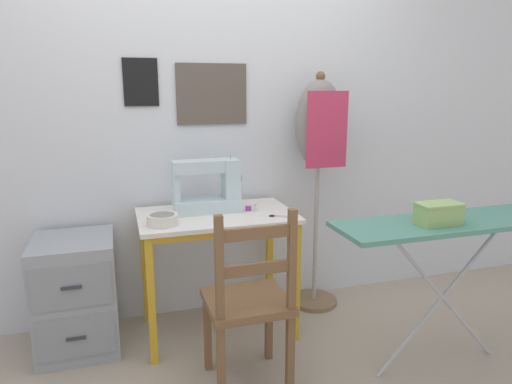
{
  "coord_description": "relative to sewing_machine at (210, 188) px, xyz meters",
  "views": [
    {
      "loc": [
        -0.54,
        -2.25,
        1.47
      ],
      "look_at": [
        0.23,
        0.25,
        0.87
      ],
      "focal_mm": 32.0,
      "sensor_mm": 36.0,
      "label": 1
    }
  ],
  "objects": [
    {
      "name": "scissors",
      "position": [
        0.34,
        -0.23,
        -0.14
      ],
      "size": [
        0.14,
        0.1,
        0.01
      ],
      "color": "silver",
      "rests_on": "sewing_table"
    },
    {
      "name": "wall_back",
      "position": [
        0.02,
        0.29,
        0.38
      ],
      "size": [
        10.0,
        0.07,
        2.55
      ],
      "color": "silver",
      "rests_on": "ground_plane"
    },
    {
      "name": "dress_form",
      "position": [
        0.74,
        0.1,
        0.26
      ],
      "size": [
        0.32,
        0.32,
        1.57
      ],
      "color": "#846647",
      "rests_on": "ground_plane"
    },
    {
      "name": "wooden_chair",
      "position": [
        0.05,
        -0.63,
        -0.45
      ],
      "size": [
        0.4,
        0.38,
        0.94
      ],
      "color": "brown",
      "rests_on": "ground_plane"
    },
    {
      "name": "filing_cabinet",
      "position": [
        -0.78,
        -0.01,
        -0.57
      ],
      "size": [
        0.43,
        0.48,
        0.65
      ],
      "color": "#93999E",
      "rests_on": "ground_plane"
    },
    {
      "name": "thread_spool_mid_table",
      "position": [
        0.26,
        -0.07,
        -0.12
      ],
      "size": [
        0.03,
        0.03,
        0.04
      ],
      "color": "silver",
      "rests_on": "sewing_table"
    },
    {
      "name": "thread_spool_near_machine",
      "position": [
        0.22,
        -0.06,
        -0.13
      ],
      "size": [
        0.04,
        0.04,
        0.04
      ],
      "color": "purple",
      "rests_on": "sewing_table"
    },
    {
      "name": "fabric_bowl",
      "position": [
        -0.3,
        -0.2,
        -0.11
      ],
      "size": [
        0.17,
        0.17,
        0.06
      ],
      "color": "silver",
      "rests_on": "sewing_table"
    },
    {
      "name": "ironing_board",
      "position": [
        1.07,
        -0.77,
        -0.12
      ],
      "size": [
        1.2,
        0.35,
        0.82
      ],
      "color": "#518E7A",
      "rests_on": "ground_plane"
    },
    {
      "name": "sewing_machine",
      "position": [
        0.0,
        0.0,
        0.0
      ],
      "size": [
        0.4,
        0.17,
        0.33
      ],
      "color": "silver",
      "rests_on": "sewing_table"
    },
    {
      "name": "sewing_table",
      "position": [
        0.02,
        -0.07,
        -0.25
      ],
      "size": [
        0.91,
        0.56,
        0.75
      ],
      "color": "silver",
      "rests_on": "ground_plane"
    },
    {
      "name": "storage_box",
      "position": [
        0.96,
        -0.81,
        -0.02
      ],
      "size": [
        0.22,
        0.12,
        0.11
      ],
      "color": "#8EB266",
      "rests_on": "ironing_board"
    },
    {
      "name": "ground_plane",
      "position": [
        0.02,
        -0.34,
        -0.89
      ],
      "size": [
        14.0,
        14.0,
        0.0
      ],
      "primitive_type": "plane",
      "color": "tan"
    }
  ]
}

